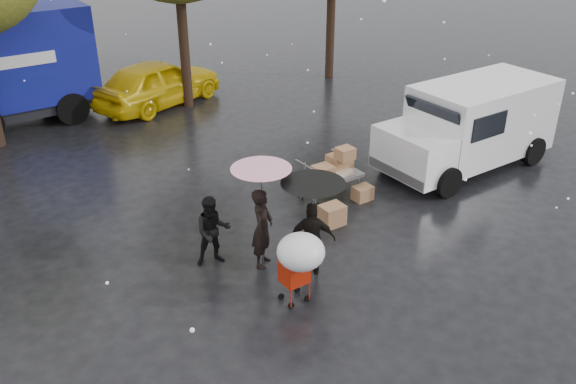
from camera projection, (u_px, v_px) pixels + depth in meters
ground at (301, 269)px, 11.99m from camera, size 90.00×90.00×0.00m
person_pink at (262, 228)px, 11.79m from camera, size 0.71×0.69×1.65m
person_middle at (213, 231)px, 11.87m from camera, size 0.85×0.75×1.45m
person_black at (312, 239)px, 11.54m from camera, size 0.94×0.81×1.52m
umbrella_pink at (261, 176)px, 11.27m from camera, size 1.14×1.14×2.10m
umbrella_black at (313, 191)px, 11.07m from camera, size 1.20×1.20×1.95m
vendor_cart at (333, 169)px, 14.39m from camera, size 1.52×0.80×1.27m
shopping_cart at (300, 255)px, 10.50m from camera, size 0.84×0.84×1.46m
white_van at (471, 124)px, 15.82m from camera, size 4.91×2.18×2.20m
box_ground_near at (332, 215)px, 13.43m from camera, size 0.53×0.43×0.47m
box_ground_far at (362, 193)px, 14.50m from camera, size 0.45×0.36×0.35m
yellow_taxi at (158, 82)px, 20.29m from camera, size 4.95×3.26×1.57m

